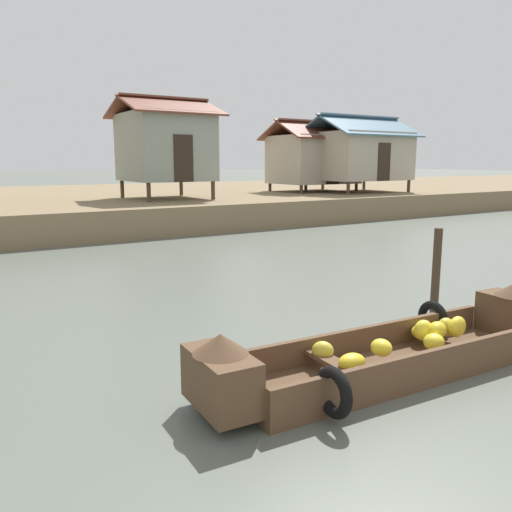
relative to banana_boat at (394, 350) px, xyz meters
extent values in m
plane|color=#596056|center=(-0.91, 5.85, -0.29)|extent=(300.00, 300.00, 0.00)
cube|color=#7F6B4C|center=(-0.91, 22.09, 0.21)|extent=(160.00, 20.00, 1.01)
cube|color=brown|center=(-0.03, 0.00, -0.23)|extent=(4.13, 1.33, 0.12)
cube|color=brown|center=(0.00, 0.50, -0.01)|extent=(4.07, 0.32, 0.32)
cube|color=brown|center=(-0.06, -0.51, -0.01)|extent=(4.07, 0.32, 0.32)
cube|color=brown|center=(-2.30, 0.13, 0.11)|extent=(0.54, 0.95, 0.55)
cone|color=brown|center=(-2.30, 0.13, 0.48)|extent=(0.59, 0.59, 0.20)
cube|color=brown|center=(-0.89, 0.05, 0.01)|extent=(0.26, 0.99, 0.05)
torus|color=black|center=(1.37, 0.54, 0.02)|extent=(0.15, 0.53, 0.52)
torus|color=black|center=(-1.43, -0.55, 0.02)|extent=(0.15, 0.53, 0.52)
ellipsoid|color=yellow|center=(0.82, 0.26, 0.01)|extent=(0.33, 0.27, 0.20)
ellipsoid|color=gold|center=(1.17, 0.16, 0.04)|extent=(0.25, 0.23, 0.26)
ellipsoid|color=yellow|center=(1.17, -0.01, 0.09)|extent=(0.35, 0.25, 0.28)
ellipsoid|color=yellow|center=(0.64, 0.10, 0.10)|extent=(0.26, 0.21, 0.27)
ellipsoid|color=yellow|center=(-0.82, -0.15, 0.07)|extent=(0.34, 0.25, 0.19)
ellipsoid|color=yellow|center=(0.75, -0.02, 0.12)|extent=(0.34, 0.30, 0.22)
ellipsoid|color=gold|center=(-0.86, 0.30, 0.07)|extent=(0.33, 0.33, 0.23)
ellipsoid|color=yellow|center=(0.51, -0.18, 0.06)|extent=(0.33, 0.32, 0.21)
ellipsoid|color=yellow|center=(-0.31, -0.09, 0.12)|extent=(0.25, 0.28, 0.20)
cylinder|color=#4C3826|center=(2.64, 14.81, 1.09)|extent=(0.16, 0.16, 0.74)
cylinder|color=#4C3826|center=(5.39, 14.81, 1.09)|extent=(0.16, 0.16, 0.74)
cylinder|color=#4C3826|center=(2.64, 17.91, 1.09)|extent=(0.16, 0.16, 0.74)
cylinder|color=#4C3826|center=(5.39, 17.91, 1.09)|extent=(0.16, 0.16, 0.74)
cube|color=gray|center=(4.01, 16.36, 2.82)|extent=(3.16, 3.51, 2.72)
cube|color=#2D2319|center=(4.01, 14.59, 2.36)|extent=(0.80, 0.04, 1.80)
cube|color=brown|center=(4.01, 15.48, 4.43)|extent=(3.86, 2.25, 0.84)
cube|color=brown|center=(4.01, 17.24, 4.43)|extent=(3.86, 2.25, 0.84)
cylinder|color=#4C3826|center=(10.86, 16.05, 0.92)|extent=(0.16, 0.16, 0.41)
cylinder|color=#4C3826|center=(14.45, 16.05, 0.92)|extent=(0.16, 0.16, 0.41)
cylinder|color=#4C3826|center=(10.86, 18.76, 0.92)|extent=(0.16, 0.16, 0.41)
cylinder|color=#4C3826|center=(14.45, 18.76, 0.92)|extent=(0.16, 0.16, 0.41)
cube|color=#B2A893|center=(12.65, 17.41, 2.34)|extent=(3.99, 3.10, 2.41)
cube|color=#2D2319|center=(12.65, 15.83, 2.03)|extent=(0.80, 0.04, 1.80)
cube|color=brown|center=(12.65, 16.63, 3.83)|extent=(4.69, 2.04, 1.02)
cube|color=brown|center=(12.65, 18.18, 3.83)|extent=(4.69, 2.04, 1.02)
cylinder|color=#4C3826|center=(12.14, 14.14, 1.02)|extent=(0.16, 0.16, 0.61)
cylinder|color=#4C3826|center=(16.23, 14.14, 1.02)|extent=(0.16, 0.16, 0.61)
cylinder|color=#4C3826|center=(12.14, 17.34, 1.02)|extent=(0.16, 0.16, 0.61)
cylinder|color=#4C3826|center=(16.23, 17.34, 1.02)|extent=(0.16, 0.16, 0.61)
cube|color=#B2A893|center=(14.19, 15.74, 2.50)|extent=(4.50, 3.60, 2.35)
cube|color=#2D2319|center=(14.19, 13.92, 2.23)|extent=(0.80, 0.04, 1.80)
cube|color=slate|center=(14.19, 14.84, 3.98)|extent=(5.20, 2.29, 1.11)
cube|color=slate|center=(14.19, 16.64, 3.98)|extent=(5.20, 2.29, 1.11)
cylinder|color=#423323|center=(2.62, 1.51, 0.42)|extent=(0.14, 0.14, 1.43)
camera|label=1|loc=(-4.62, -4.15, 2.23)|focal=36.60mm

